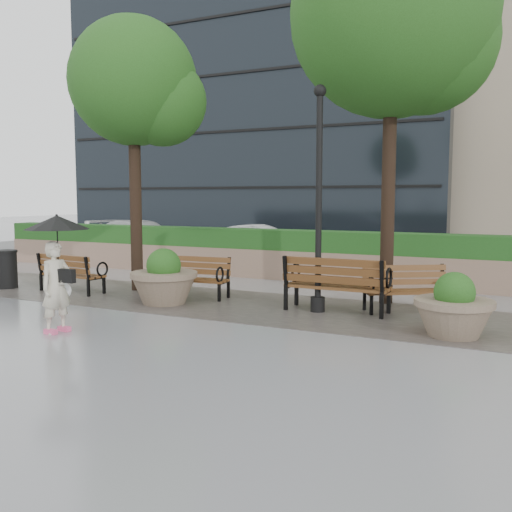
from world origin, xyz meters
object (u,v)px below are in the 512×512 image
at_px(bench_1, 192,286).
at_px(pedestrian, 57,262).
at_px(planter_left, 164,282).
at_px(lamppost, 319,213).
at_px(car_left, 141,239).
at_px(trash_bin, 7,270).
at_px(bench_2, 336,296).
at_px(car_right, 260,243).
at_px(bench_0, 72,281).
at_px(planter_right, 454,312).
at_px(bench_3, 408,299).

xyz_separation_m(bench_1, pedestrian, (-0.19, -3.77, 0.91)).
height_order(planter_left, lamppost, lamppost).
bearing_deg(car_left, trash_bin, -154.59).
bearing_deg(bench_2, pedestrian, 45.05).
height_order(planter_left, trash_bin, planter_left).
xyz_separation_m(bench_2, car_right, (-5.19, 7.26, 0.32)).
height_order(lamppost, car_right, lamppost).
bearing_deg(bench_0, planter_right, -178.74).
bearing_deg(bench_1, pedestrian, -97.17).
distance_m(bench_1, planter_right, 5.88).
bearing_deg(bench_3, pedestrian, -170.35).
relative_size(car_left, car_right, 1.24).
bearing_deg(bench_2, bench_1, -2.21).
distance_m(bench_0, bench_3, 7.69).
relative_size(planter_right, pedestrian, 0.65).
bearing_deg(trash_bin, bench_0, 7.25).
xyz_separation_m(trash_bin, car_left, (-1.44, 7.21, 0.25)).
distance_m(bench_2, pedestrian, 5.21).
height_order(bench_0, pedestrian, pedestrian).
distance_m(planter_right, trash_bin, 10.57).
bearing_deg(planter_left, bench_0, 175.35).
height_order(bench_0, trash_bin, bench_0).
xyz_separation_m(lamppost, car_left, (-9.35, 6.56, -1.24)).
bearing_deg(pedestrian, lamppost, -32.84).
distance_m(car_left, car_right, 4.57).
distance_m(planter_left, planter_right, 5.87).
xyz_separation_m(bench_3, pedestrian, (-4.88, -4.27, 0.91)).
distance_m(lamppost, car_right, 8.96).
xyz_separation_m(bench_0, car_left, (-3.33, 6.97, 0.43)).
bearing_deg(pedestrian, bench_3, -38.40).
relative_size(bench_0, trash_bin, 1.94).
xyz_separation_m(bench_1, lamppost, (3.10, -0.27, 1.66)).
bearing_deg(planter_right, car_left, 148.05).
bearing_deg(bench_1, car_right, 99.62).
height_order(bench_3, pedestrian, pedestrian).
relative_size(planter_left, planter_right, 1.12).
height_order(bench_3, trash_bin, bench_3).
xyz_separation_m(bench_2, trash_bin, (-8.24, -0.79, 0.13)).
distance_m(bench_3, trash_bin, 9.60).
bearing_deg(bench_3, bench_2, 174.90).
distance_m(planter_right, lamppost, 3.20).
xyz_separation_m(bench_3, planter_left, (-4.79, -1.40, 0.19)).
xyz_separation_m(bench_0, planter_right, (8.67, -0.52, 0.14)).
distance_m(trash_bin, lamppost, 8.07).
bearing_deg(bench_2, car_left, -33.64).
relative_size(planter_left, trash_bin, 1.56).
relative_size(bench_1, bench_3, 0.98).
relative_size(bench_2, planter_right, 1.61).
relative_size(bench_0, lamppost, 0.40).
bearing_deg(planter_left, trash_bin, -179.85).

